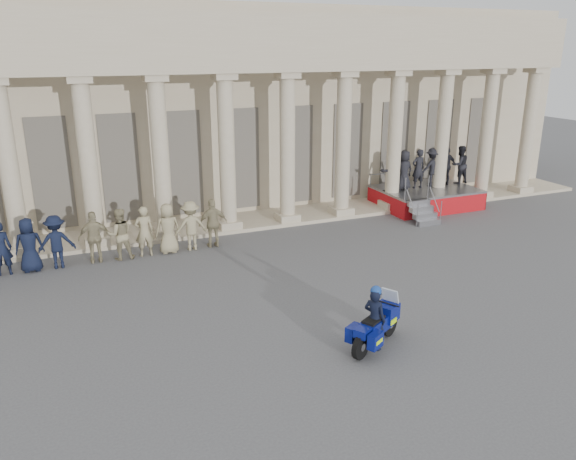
# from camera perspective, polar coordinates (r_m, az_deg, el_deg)

# --- Properties ---
(ground) EXTENTS (90.00, 90.00, 0.00)m
(ground) POSITION_cam_1_polar(r_m,az_deg,el_deg) (15.91, -1.93, -8.99)
(ground) COLOR #47474A
(ground) RESTS_ON ground
(building) EXTENTS (40.00, 12.50, 9.00)m
(building) POSITION_cam_1_polar(r_m,az_deg,el_deg) (28.57, -12.90, 12.23)
(building) COLOR tan
(building) RESTS_ON ground
(reviewing_stand) EXTENTS (4.89, 4.23, 2.74)m
(reviewing_stand) POSITION_cam_1_polar(r_m,az_deg,el_deg) (27.19, 13.89, 5.51)
(reviewing_stand) COLOR gray
(reviewing_stand) RESTS_ON ground
(motorcycle) EXTENTS (1.90, 1.39, 1.36)m
(motorcycle) POSITION_cam_1_polar(r_m,az_deg,el_deg) (14.46, 8.96, -9.54)
(motorcycle) COLOR black
(motorcycle) RESTS_ON ground
(rider) EXTENTS (0.63, 0.70, 1.71)m
(rider) POSITION_cam_1_polar(r_m,az_deg,el_deg) (14.25, 8.79, -8.78)
(rider) COLOR black
(rider) RESTS_ON ground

